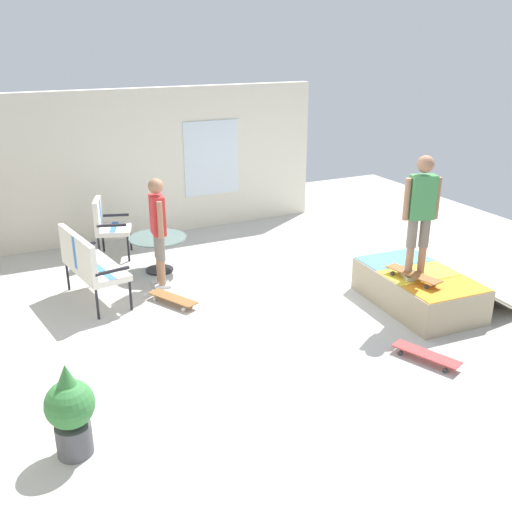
{
  "coord_description": "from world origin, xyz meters",
  "views": [
    {
      "loc": [
        -6.53,
        3.65,
        3.54
      ],
      "look_at": [
        0.17,
        0.38,
        0.7
      ],
      "focal_mm": 40.87,
      "sensor_mm": 36.0,
      "label": 1
    }
  ],
  "objects_px": {
    "patio_bench": "(87,261)",
    "skateboard_on_ramp": "(413,274)",
    "patio_table": "(158,247)",
    "skateboard_spare": "(426,355)",
    "potted_plant": "(70,410)",
    "skate_ramp": "(420,289)",
    "patio_chair_near_house": "(106,222)",
    "person_watching": "(158,225)",
    "person_skater": "(421,209)",
    "skateboard_by_bench": "(173,298)"
  },
  "relations": [
    {
      "from": "skateboard_on_ramp",
      "to": "potted_plant",
      "type": "bearing_deg",
      "value": 101.08
    },
    {
      "from": "potted_plant",
      "to": "patio_bench",
      "type": "bearing_deg",
      "value": -13.65
    },
    {
      "from": "skate_ramp",
      "to": "person_watching",
      "type": "relative_size",
      "value": 1.11
    },
    {
      "from": "skateboard_by_bench",
      "to": "potted_plant",
      "type": "distance_m",
      "value": 3.17
    },
    {
      "from": "skateboard_spare",
      "to": "patio_chair_near_house",
      "type": "bearing_deg",
      "value": 26.6
    },
    {
      "from": "skate_ramp",
      "to": "potted_plant",
      "type": "bearing_deg",
      "value": 102.34
    },
    {
      "from": "patio_table",
      "to": "skateboard_spare",
      "type": "xyz_separation_m",
      "value": [
        -4.02,
        -1.94,
        -0.32
      ]
    },
    {
      "from": "skate_ramp",
      "to": "patio_bench",
      "type": "xyz_separation_m",
      "value": [
        2.12,
        4.08,
        0.37
      ]
    },
    {
      "from": "person_watching",
      "to": "skateboard_on_ramp",
      "type": "bearing_deg",
      "value": -131.2
    },
    {
      "from": "person_watching",
      "to": "patio_table",
      "type": "bearing_deg",
      "value": -14.17
    },
    {
      "from": "patio_bench",
      "to": "skateboard_on_ramp",
      "type": "height_order",
      "value": "patio_bench"
    },
    {
      "from": "patio_table",
      "to": "person_skater",
      "type": "distance_m",
      "value": 4.07
    },
    {
      "from": "patio_bench",
      "to": "skateboard_on_ramp",
      "type": "distance_m",
      "value": 4.42
    },
    {
      "from": "person_watching",
      "to": "person_skater",
      "type": "distance_m",
      "value": 3.67
    },
    {
      "from": "patio_table",
      "to": "skateboard_spare",
      "type": "bearing_deg",
      "value": -154.23
    },
    {
      "from": "person_skater",
      "to": "skateboard_by_bench",
      "type": "bearing_deg",
      "value": 60.19
    },
    {
      "from": "skateboard_on_ramp",
      "to": "person_skater",
      "type": "bearing_deg",
      "value": -47.03
    },
    {
      "from": "skateboard_spare",
      "to": "skateboard_on_ramp",
      "type": "bearing_deg",
      "value": -31.38
    },
    {
      "from": "patio_table",
      "to": "person_skater",
      "type": "bearing_deg",
      "value": -137.56
    },
    {
      "from": "skate_ramp",
      "to": "skateboard_on_ramp",
      "type": "xyz_separation_m",
      "value": [
        -0.17,
        0.29,
        0.33
      ]
    },
    {
      "from": "skate_ramp",
      "to": "skateboard_spare",
      "type": "xyz_separation_m",
      "value": [
        -1.22,
        0.93,
        -0.16
      ]
    },
    {
      "from": "skate_ramp",
      "to": "person_skater",
      "type": "xyz_separation_m",
      "value": [
        -0.1,
        0.22,
        1.2
      ]
    },
    {
      "from": "person_watching",
      "to": "person_skater",
      "type": "height_order",
      "value": "person_skater"
    },
    {
      "from": "patio_table",
      "to": "skateboard_spare",
      "type": "relative_size",
      "value": 1.1
    },
    {
      "from": "patio_table",
      "to": "potted_plant",
      "type": "distance_m",
      "value": 4.34
    },
    {
      "from": "skate_ramp",
      "to": "patio_table",
      "type": "bearing_deg",
      "value": 45.7
    },
    {
      "from": "patio_table",
      "to": "person_skater",
      "type": "relative_size",
      "value": 0.55
    },
    {
      "from": "skateboard_by_bench",
      "to": "skateboard_spare",
      "type": "bearing_deg",
      "value": -142.14
    },
    {
      "from": "person_skater",
      "to": "potted_plant",
      "type": "relative_size",
      "value": 1.79
    },
    {
      "from": "skate_ramp",
      "to": "patio_chair_near_house",
      "type": "distance_m",
      "value": 5.14
    },
    {
      "from": "patio_chair_near_house",
      "to": "potted_plant",
      "type": "xyz_separation_m",
      "value": [
        -4.86,
        1.41,
        -0.15
      ]
    },
    {
      "from": "patio_table",
      "to": "skateboard_on_ramp",
      "type": "distance_m",
      "value": 3.94
    },
    {
      "from": "skate_ramp",
      "to": "person_skater",
      "type": "distance_m",
      "value": 1.23
    },
    {
      "from": "person_skater",
      "to": "skateboard_by_bench",
      "type": "relative_size",
      "value": 2.05
    },
    {
      "from": "patio_chair_near_house",
      "to": "person_watching",
      "type": "relative_size",
      "value": 0.62
    },
    {
      "from": "potted_plant",
      "to": "skateboard_on_ramp",
      "type": "bearing_deg",
      "value": -78.92
    },
    {
      "from": "person_watching",
      "to": "skateboard_by_bench",
      "type": "distance_m",
      "value": 1.11
    },
    {
      "from": "patio_table",
      "to": "skate_ramp",
      "type": "bearing_deg",
      "value": -134.3
    },
    {
      "from": "potted_plant",
      "to": "skateboard_spare",
      "type": "bearing_deg",
      "value": -92.25
    },
    {
      "from": "skateboard_spare",
      "to": "potted_plant",
      "type": "distance_m",
      "value": 3.94
    },
    {
      "from": "patio_chair_near_house",
      "to": "skateboard_by_bench",
      "type": "height_order",
      "value": "patio_chair_near_house"
    },
    {
      "from": "patio_chair_near_house",
      "to": "skate_ramp",
      "type": "bearing_deg",
      "value": -137.82
    },
    {
      "from": "skate_ramp",
      "to": "potted_plant",
      "type": "distance_m",
      "value": 4.97
    },
    {
      "from": "person_watching",
      "to": "person_skater",
      "type": "xyz_separation_m",
      "value": [
        -2.32,
        -2.8,
        0.49
      ]
    },
    {
      "from": "person_skater",
      "to": "skateboard_on_ramp",
      "type": "xyz_separation_m",
      "value": [
        -0.07,
        0.07,
        -0.87
      ]
    },
    {
      "from": "person_skater",
      "to": "patio_table",
      "type": "bearing_deg",
      "value": 42.44
    },
    {
      "from": "patio_chair_near_house",
      "to": "skateboard_by_bench",
      "type": "relative_size",
      "value": 1.27
    },
    {
      "from": "patio_table",
      "to": "potted_plant",
      "type": "xyz_separation_m",
      "value": [
        -3.86,
        1.98,
        0.06
      ]
    },
    {
      "from": "skate_ramp",
      "to": "patio_bench",
      "type": "distance_m",
      "value": 4.61
    },
    {
      "from": "skateboard_spare",
      "to": "potted_plant",
      "type": "relative_size",
      "value": 0.89
    }
  ]
}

